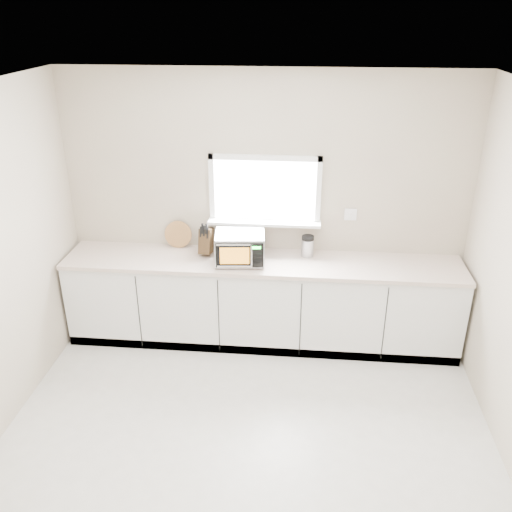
# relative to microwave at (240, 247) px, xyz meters

# --- Properties ---
(ground) EXTENTS (4.00, 4.00, 0.00)m
(ground) POSITION_rel_microwave_xyz_m (0.21, -1.63, -1.08)
(ground) COLOR beige
(ground) RESTS_ON ground
(back_wall) EXTENTS (4.00, 0.17, 2.70)m
(back_wall) POSITION_rel_microwave_xyz_m (0.21, 0.36, 0.29)
(back_wall) COLOR #C0B498
(back_wall) RESTS_ON ground
(cabinets) EXTENTS (3.92, 0.60, 0.88)m
(cabinets) POSITION_rel_microwave_xyz_m (0.21, 0.07, -0.64)
(cabinets) COLOR silver
(cabinets) RESTS_ON ground
(countertop) EXTENTS (3.92, 0.64, 0.04)m
(countertop) POSITION_rel_microwave_xyz_m (0.21, 0.06, -0.18)
(countertop) COLOR beige
(countertop) RESTS_ON cabinets
(microwave) EXTENTS (0.50, 0.41, 0.30)m
(microwave) POSITION_rel_microwave_xyz_m (0.00, 0.00, 0.00)
(microwave) COLOR black
(microwave) RESTS_ON countertop
(knife_block) EXTENTS (0.13, 0.25, 0.35)m
(knife_block) POSITION_rel_microwave_xyz_m (-0.36, 0.16, -0.01)
(knife_block) COLOR #442E18
(knife_block) RESTS_ON countertop
(cutting_board) EXTENTS (0.28, 0.07, 0.28)m
(cutting_board) POSITION_rel_microwave_xyz_m (-0.68, 0.31, -0.02)
(cutting_board) COLOR #A67E40
(cutting_board) RESTS_ON countertop
(coffee_grinder) EXTENTS (0.13, 0.13, 0.22)m
(coffee_grinder) POSITION_rel_microwave_xyz_m (0.65, 0.21, -0.05)
(coffee_grinder) COLOR #B0B3B8
(coffee_grinder) RESTS_ON countertop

